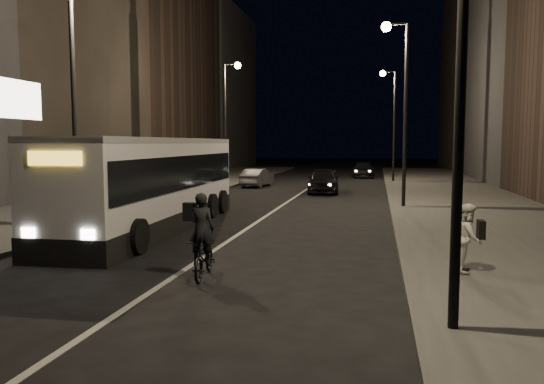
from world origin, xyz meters
The scene contains 14 objects.
ground centered at (0.00, 0.00, 0.00)m, with size 180.00×180.00×0.00m, color black.
sidewalk_right centered at (8.50, 14.00, 0.08)m, with size 7.00×70.00×0.16m, color #353532.
sidewalk_left centered at (-8.50, 14.00, 0.08)m, with size 7.00×70.00×0.16m, color #353532.
building_row_left centered at (-16.00, 28.50, 11.00)m, with size 8.00×61.00×22.00m, color black.
streetlight_right_mid centered at (5.33, 12.00, 5.36)m, with size 1.20×0.44×8.12m.
streetlight_right_far centered at (5.33, 28.00, 5.36)m, with size 1.20×0.44×8.12m.
streetlight_left_near centered at (-5.33, 4.00, 5.36)m, with size 1.20×0.44×8.12m.
streetlight_left_far centered at (-5.33, 22.00, 5.36)m, with size 1.20×0.44×8.12m.
city_bus centered at (-3.20, 4.82, 1.71)m, with size 2.98×11.76×3.15m.
cyclist_on_bicycle centered at (0.68, -1.29, 0.64)m, with size 0.76×1.72×1.92m.
pedestrian_woman centered at (6.40, -0.24, 0.92)m, with size 0.74×0.57×1.51m, color silver.
car_near centered at (1.28, 19.26, 0.76)m, with size 1.78×4.43×1.51m, color black.
car_mid centered at (-3.60, 22.85, 0.62)m, with size 1.31×3.75×1.24m, color #3B3B3D.
car_far centered at (3.26, 34.22, 0.65)m, with size 1.82×4.49×1.30m, color black.
Camera 1 is at (4.41, -12.30, 2.99)m, focal length 35.00 mm.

